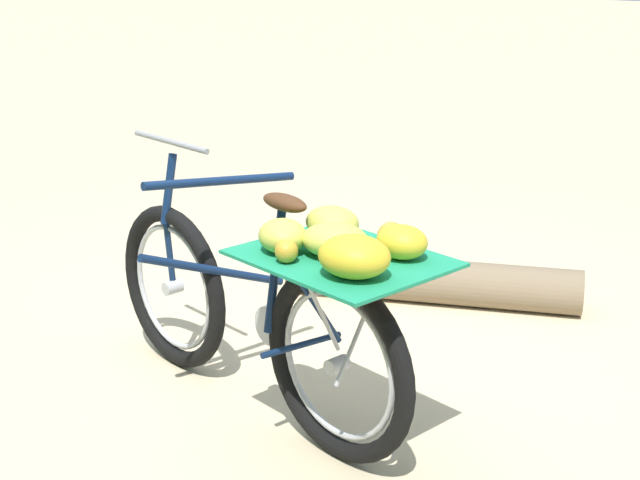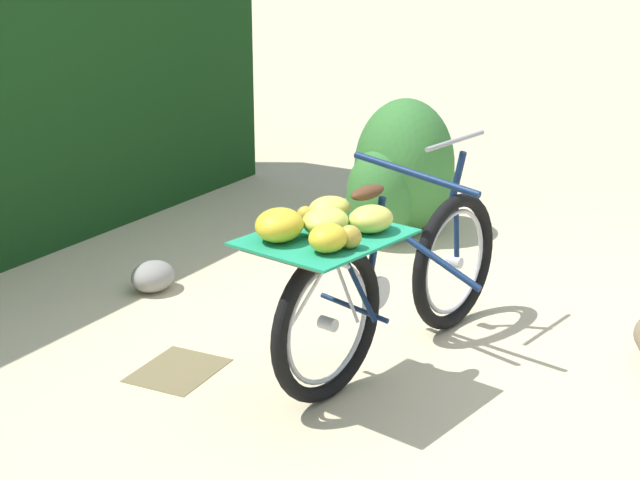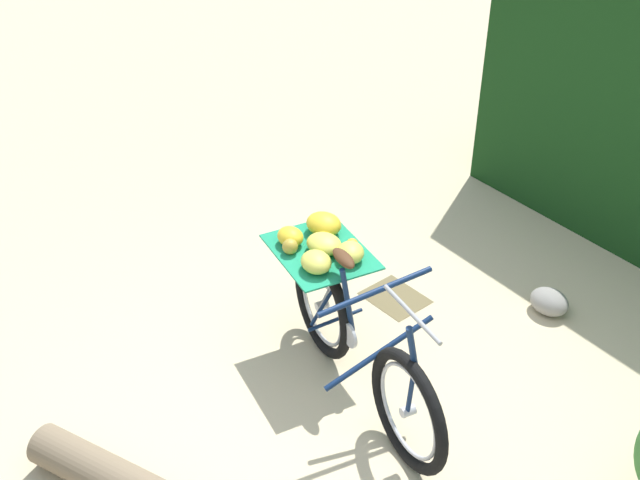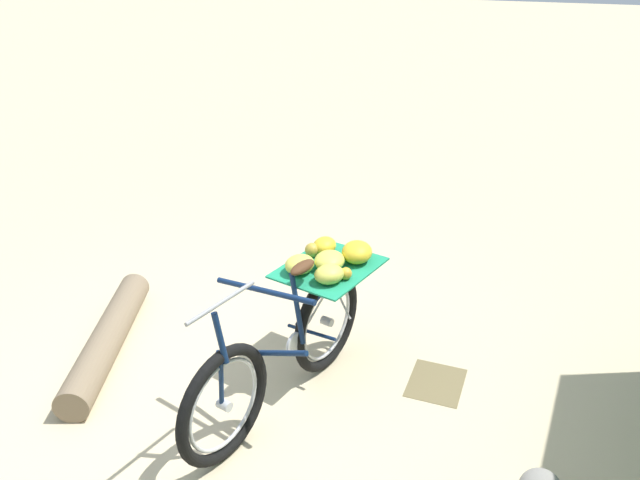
# 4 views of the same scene
# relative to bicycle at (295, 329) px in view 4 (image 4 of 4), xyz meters

# --- Properties ---
(ground_plane) EXTENTS (60.00, 60.00, 0.00)m
(ground_plane) POSITION_rel_bicycle_xyz_m (0.21, -0.11, -0.50)
(ground_plane) COLOR beige
(bicycle) EXTENTS (1.80, 0.86, 1.03)m
(bicycle) POSITION_rel_bicycle_xyz_m (0.00, 0.00, 0.00)
(bicycle) COLOR black
(bicycle) RESTS_ON ground_plane
(fallen_log) EXTENTS (1.52, 0.76, 0.23)m
(fallen_log) POSITION_rel_bicycle_xyz_m (0.05, -1.46, -0.39)
(fallen_log) COLOR #7F6B51
(fallen_log) RESTS_ON ground_plane
(leaf_litter_patch) EXTENTS (0.44, 0.36, 0.01)m
(leaf_litter_patch) POSITION_rel_bicycle_xyz_m (-0.44, 0.85, -0.50)
(leaf_litter_patch) COLOR olive
(leaf_litter_patch) RESTS_ON ground_plane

